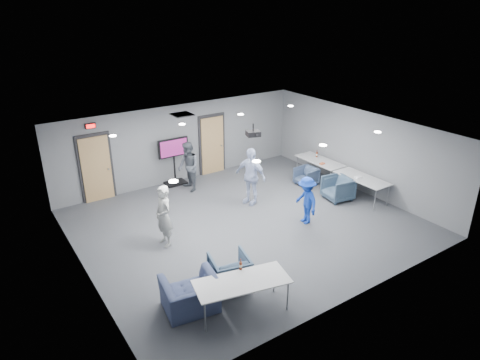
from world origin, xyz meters
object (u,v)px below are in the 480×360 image
person_b (188,167)px  chair_front_a (230,271)px  chair_right_b (338,188)px  chair_front_b (191,295)px  table_right_a (320,161)px  chair_right_a (306,176)px  person_d (306,200)px  tv_stand (174,159)px  table_right_b (362,179)px  bottle_right (317,154)px  person_a (164,216)px  table_front_left (242,283)px  projector (253,133)px  person_c (250,176)px  bottle_front (241,265)px

person_b → chair_front_a: person_b is taller
chair_right_b → chair_front_b: size_ratio=0.74×
chair_front_a → table_right_a: size_ratio=0.46×
chair_right_a → person_d: bearing=-45.7°
chair_right_b → tv_stand: size_ratio=0.51×
table_right_b → bottle_right: (0.13, 2.22, 0.14)m
chair_front_a → tv_stand: 6.11m
person_a → tv_stand: person_a is taller
person_a → person_d: person_a is taller
person_b → bottle_right: 4.64m
table_front_left → table_right_a: bearing=47.2°
chair_front_b → chair_front_a: bearing=-158.5°
person_b → projector: size_ratio=3.67×
chair_front_b → table_front_left: size_ratio=0.55×
table_front_left → person_c: bearing=65.8°
chair_right_a → projector: 3.36m
person_a → person_b: person_b is taller
chair_right_a → chair_front_a: chair_front_a is taller
person_d → chair_right_a: bearing=147.2°
person_d → person_b: bearing=-146.3°
chair_front_b → person_a: bearing=-94.9°
person_b → table_front_left: size_ratio=0.81×
bottle_front → tv_stand: (1.55, 6.39, 0.11)m
bottle_front → table_front_left: bearing=-120.3°
chair_right_a → bottle_right: bottle_right is taller
person_b → bottle_front: bearing=-12.7°
table_right_a → table_right_b: bearing=-180.0°
chair_front_a → tv_stand: (1.52, 5.90, 0.55)m
chair_right_b → table_right_a: (0.65, 1.53, 0.31)m
chair_right_b → tv_stand: tv_stand is taller
chair_right_a → tv_stand: tv_stand is taller
chair_front_a → chair_front_b: (-1.10, -0.25, -0.02)m
person_a → chair_front_a: person_a is taller
person_d → table_front_left: bearing=-50.1°
chair_right_a → bottle_front: bottle_front is taller
person_d → chair_right_b: bearing=116.8°
person_c → table_right_b: bearing=40.2°
chair_front_a → bottle_front: 0.67m
chair_front_a → bottle_front: bearing=98.8°
person_d → table_front_left: 4.22m
chair_right_a → table_front_left: bearing=-56.2°
chair_front_b → bottle_front: 1.19m
person_d → table_right_b: 2.56m
chair_right_a → person_c: bearing=-91.6°
person_b → person_c: (1.17, -1.92, 0.07)m
person_a → chair_right_a: 5.80m
bottle_right → person_b: bearing=162.0°
table_right_a → bottle_right: bearing=-22.8°
bottle_front → bottle_right: size_ratio=0.96×
person_a → person_b: (2.13, 2.73, 0.01)m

